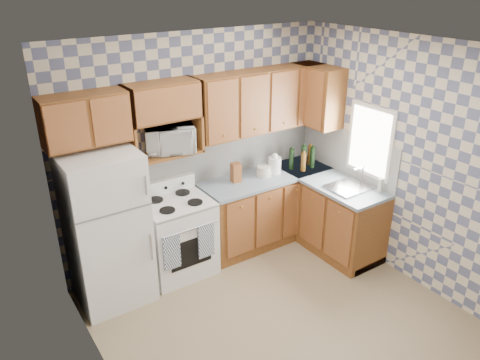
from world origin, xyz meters
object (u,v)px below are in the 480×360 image
stove_body (178,238)px  microwave (169,139)px  refrigerator (107,229)px  electric_kettle (275,165)px

stove_body → microwave: 1.16m
refrigerator → stove_body: (0.80, 0.03, -0.39)m
stove_body → microwave: bearing=71.3°
stove_body → refrigerator: bearing=-178.2°
refrigerator → electric_kettle: size_ratio=8.01×
stove_body → microwave: size_ratio=1.69×
refrigerator → microwave: (0.87, 0.20, 0.76)m
microwave → stove_body: bearing=-90.7°
microwave → electric_kettle: bearing=11.5°
refrigerator → microwave: bearing=13.3°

